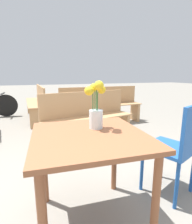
# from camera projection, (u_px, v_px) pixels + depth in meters

# --- Properties ---
(ground_plane) EXTENTS (40.00, 40.00, 0.00)m
(ground_plane) POSITION_uv_depth(u_px,v_px,m) (90.00, 222.00, 1.36)
(ground_plane) COLOR gray
(table_front) EXTENTS (0.84, 0.86, 0.72)m
(table_front) POSITION_uv_depth(u_px,v_px,m) (90.00, 149.00, 1.23)
(table_front) COLOR brown
(table_front) RESTS_ON ground_plane
(flower_vase) EXTENTS (0.16, 0.17, 0.36)m
(flower_vase) POSITION_uv_depth(u_px,v_px,m) (96.00, 109.00, 1.31)
(flower_vase) COLOR silver
(flower_vase) RESTS_ON table_front
(cafe_chair) EXTENTS (0.51, 0.51, 0.88)m
(cafe_chair) POSITION_uv_depth(u_px,v_px,m) (178.00, 144.00, 1.57)
(cafe_chair) COLOR #1E519E
(cafe_chair) RESTS_ON ground_plane
(bench_near) EXTENTS (1.57, 0.64, 0.85)m
(bench_near) POSITION_uv_depth(u_px,v_px,m) (87.00, 116.00, 2.88)
(bench_near) COLOR tan
(bench_near) RESTS_ON ground_plane
(bench_middle) EXTENTS (0.41, 1.80, 0.85)m
(bench_middle) POSITION_uv_depth(u_px,v_px,m) (37.00, 101.00, 4.43)
(bench_middle) COLOR tan
(bench_middle) RESTS_ON ground_plane
(bench_far) EXTENTS (1.91, 0.38, 0.85)m
(bench_far) POSITION_uv_depth(u_px,v_px,m) (101.00, 103.00, 4.04)
(bench_far) COLOR tan
(bench_far) RESTS_ON ground_plane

